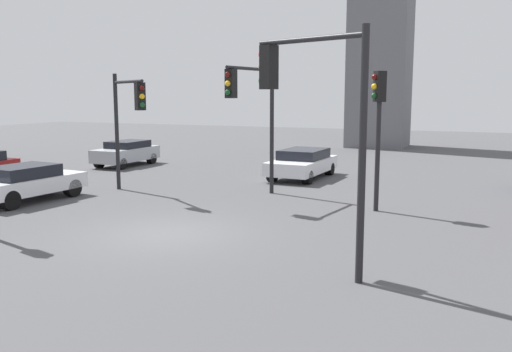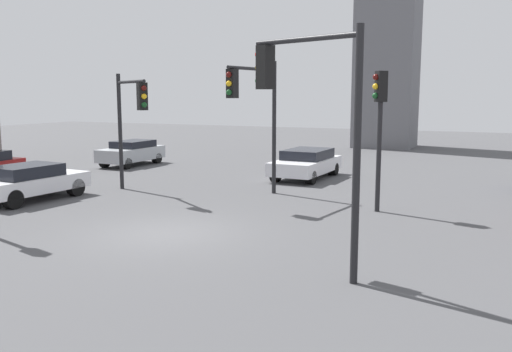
% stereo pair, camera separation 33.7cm
% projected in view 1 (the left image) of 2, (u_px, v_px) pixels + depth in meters
% --- Properties ---
extents(ground_plane, '(96.70, 96.70, 0.00)m').
position_uv_depth(ground_plane, '(166.00, 234.00, 15.44)').
color(ground_plane, '#4C4C4F').
extents(traffic_light_0, '(2.63, 1.87, 4.72)m').
position_uv_depth(traffic_light_0, '(128.00, 110.00, 20.98)').
color(traffic_light_0, black).
rests_on(traffic_light_0, ground_plane).
extents(traffic_light_1, '(0.48, 0.45, 4.65)m').
position_uv_depth(traffic_light_1, '(378.00, 114.00, 17.96)').
color(traffic_light_1, black).
rests_on(traffic_light_1, ground_plane).
extents(traffic_light_2, '(2.79, 1.24, 5.27)m').
position_uv_depth(traffic_light_2, '(313.00, 101.00, 11.79)').
color(traffic_light_2, black).
rests_on(traffic_light_2, ground_plane).
extents(traffic_light_4, '(0.71, 3.09, 5.16)m').
position_uv_depth(traffic_light_4, '(253.00, 102.00, 20.06)').
color(traffic_light_4, black).
rests_on(traffic_light_4, ground_plane).
extents(car_1, '(2.23, 4.60, 1.34)m').
position_uv_depth(car_1, '(302.00, 163.00, 25.62)').
color(car_1, silver).
rests_on(car_1, ground_plane).
extents(car_3, '(1.85, 4.02, 1.36)m').
position_uv_depth(car_3, '(126.00, 152.00, 30.03)').
color(car_3, '#ADB2B7').
rests_on(car_3, ground_plane).
extents(car_4, '(2.20, 4.25, 1.34)m').
position_uv_depth(car_4, '(26.00, 182.00, 20.01)').
color(car_4, silver).
rests_on(car_4, ground_plane).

